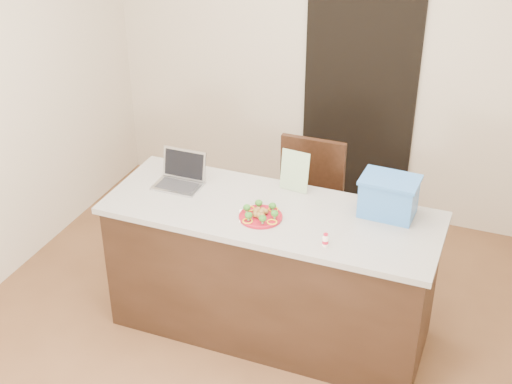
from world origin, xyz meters
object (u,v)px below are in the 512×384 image
at_px(plate, 261,216).
at_px(yogurt_bottle, 325,241).
at_px(island, 270,271).
at_px(blue_box, 389,196).
at_px(laptop, 181,175).
at_px(napkin, 251,216).
at_px(chair, 306,203).

distance_m(plate, yogurt_bottle, 0.46).
height_order(island, plate, plate).
relative_size(island, yogurt_bottle, 26.69).
height_order(yogurt_bottle, blue_box, blue_box).
xyz_separation_m(island, laptop, (-0.66, 0.10, 0.52)).
distance_m(island, napkin, 0.48).
bearing_deg(plate, yogurt_bottle, -17.57).
bearing_deg(chair, yogurt_bottle, -67.09).
distance_m(island, plate, 0.48).
xyz_separation_m(island, yogurt_bottle, (0.41, -0.25, 0.49)).
height_order(plate, yogurt_bottle, yogurt_bottle).
bearing_deg(laptop, chair, 40.20).
bearing_deg(blue_box, plate, -153.14).
relative_size(plate, blue_box, 0.75).
distance_m(island, chair, 0.69).
xyz_separation_m(plate, chair, (0.05, 0.78, -0.33)).
distance_m(yogurt_bottle, chair, 1.07).
xyz_separation_m(island, chair, (0.02, 0.68, 0.13)).
height_order(napkin, yogurt_bottle, yogurt_bottle).
height_order(island, laptop, laptop).
xyz_separation_m(yogurt_bottle, laptop, (-1.07, 0.35, 0.03)).
height_order(napkin, laptop, laptop).
distance_m(napkin, chair, 0.86).
bearing_deg(laptop, island, -9.06).
bearing_deg(island, laptop, 171.02).
xyz_separation_m(napkin, chair, (0.11, 0.79, -0.33)).
xyz_separation_m(napkin, yogurt_bottle, (0.50, -0.14, 0.03)).
height_order(laptop, blue_box, blue_box).
bearing_deg(island, yogurt_bottle, -30.60).
bearing_deg(blue_box, chair, 146.43).
bearing_deg(laptop, blue_box, 4.64).
bearing_deg(plate, napkin, -175.41).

